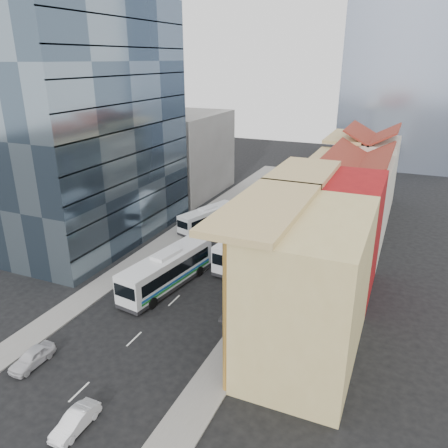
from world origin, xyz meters
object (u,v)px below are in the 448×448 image
at_px(bus_left_far, 208,217).
at_px(sedan_left, 32,357).
at_px(bus_right, 249,244).
at_px(sedan_right, 75,421).
at_px(shophouse_tan, 309,289).
at_px(bus_left_near, 167,270).
at_px(office_tower, 94,125).

xyz_separation_m(bus_left_far, sedan_left, (0.06, -32.53, -0.93)).
bearing_deg(bus_left_far, sedan_left, -71.96).
bearing_deg(bus_right, sedan_right, -85.54).
bearing_deg(shophouse_tan, bus_left_near, 161.86).
height_order(bus_left_far, sedan_right, bus_left_far).
distance_m(office_tower, bus_right, 24.32).
distance_m(bus_left_near, bus_left_far, 17.63).
xyz_separation_m(shophouse_tan, sedan_left, (-19.44, -10.02, -5.33)).
distance_m(bus_left_far, sedan_right, 37.08).
bearing_deg(sedan_left, shophouse_tan, 27.57).
bearing_deg(bus_right, shophouse_tan, -47.98).
bearing_deg(bus_left_far, bus_left_near, -60.61).
distance_m(sedan_left, sedan_right, 8.46).
xyz_separation_m(bus_left_near, sedan_left, (-3.44, -15.26, -1.37)).
relative_size(bus_left_far, sedan_left, 2.53).
bearing_deg(bus_right, bus_left_near, -112.24).
distance_m(bus_left_near, sedan_right, 19.50).
height_order(bus_left_near, sedan_left, bus_left_near).
relative_size(shophouse_tan, sedan_left, 3.56).
height_order(bus_left_near, bus_right, bus_left_near).
relative_size(bus_left_far, bus_right, 0.79).
height_order(bus_left_far, sedan_left, bus_left_far).
xyz_separation_m(bus_left_near, bus_right, (5.54, 9.80, -0.01)).
relative_size(shophouse_tan, bus_left_far, 1.41).
xyz_separation_m(bus_left_near, bus_left_far, (-3.50, 17.27, -0.44)).
distance_m(bus_left_near, bus_right, 11.26).
bearing_deg(shophouse_tan, sedan_right, -130.72).
xyz_separation_m(shophouse_tan, sedan_right, (-11.84, -13.76, -5.38)).
bearing_deg(sedan_right, bus_right, 87.91).
bearing_deg(bus_right, sedan_left, -102.49).
bearing_deg(bus_right, bus_left_far, 147.65).
distance_m(bus_left_near, sedan_left, 15.71).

